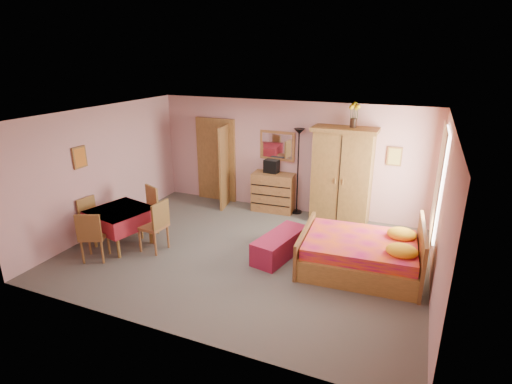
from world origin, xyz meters
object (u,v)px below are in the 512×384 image
at_px(wardrobe, 342,176).
at_px(dining_table, 122,227).
at_px(chair_north, 144,211).
at_px(bench, 280,245).
at_px(chair_east, 153,226).
at_px(floor_lamp, 298,172).
at_px(chair_south, 94,235).
at_px(sunflower_vase, 354,115).
at_px(chest_of_drawers, 273,192).
at_px(wall_mirror, 277,146).
at_px(bed, 360,245).
at_px(chair_west, 94,220).
at_px(stereo, 272,166).

relative_size(wardrobe, dining_table, 2.07).
relative_size(wardrobe, chair_north, 2.14).
distance_m(bench, chair_east, 2.44).
bearing_deg(chair_east, floor_lamp, -30.48).
distance_m(floor_lamp, chair_south, 4.55).
bearing_deg(sunflower_vase, bench, -111.59).
distance_m(sunflower_vase, chair_east, 4.62).
bearing_deg(sunflower_vase, chair_south, -137.99).
height_order(chest_of_drawers, wall_mirror, wall_mirror).
relative_size(bed, chair_east, 2.01).
height_order(bench, dining_table, dining_table).
xyz_separation_m(bed, chair_west, (-5.07, -0.92, -0.02)).
bearing_deg(sunflower_vase, chair_north, -149.05).
bearing_deg(wall_mirror, chair_south, -116.00).
bearing_deg(floor_lamp, bed, -49.62).
bearing_deg(bench, chair_north, -176.91).
bearing_deg(chair_west, dining_table, 103.62).
bearing_deg(chair_north, chair_east, 163.10).
height_order(floor_lamp, wardrobe, wardrobe).
xyz_separation_m(chest_of_drawers, dining_table, (-2.09, -2.88, -0.09)).
bearing_deg(bench, wardrobe, 71.42).
height_order(chair_north, chair_west, chair_north).
relative_size(sunflower_vase, dining_table, 0.50).
bearing_deg(wall_mirror, chest_of_drawers, -85.91).
xyz_separation_m(stereo, chair_west, (-2.64, -3.01, -0.63)).
relative_size(floor_lamp, dining_table, 1.96).
xyz_separation_m(bench, chair_west, (-3.63, -0.85, 0.23)).
bearing_deg(chair_north, wall_mirror, -105.07).
relative_size(stereo, chair_west, 0.37).
bearing_deg(bed, chest_of_drawers, 135.36).
height_order(stereo, sunflower_vase, sunflower_vase).
xyz_separation_m(stereo, floor_lamp, (0.64, 0.02, -0.08)).
height_order(stereo, dining_table, stereo).
xyz_separation_m(sunflower_vase, chair_east, (-3.15, -2.81, -1.89)).
height_order(stereo, chair_north, stereo).
relative_size(wardrobe, chair_west, 2.38).
bearing_deg(wardrobe, stereo, 176.81).
bearing_deg(sunflower_vase, chest_of_drawers, -179.98).
bearing_deg(chair_south, stereo, 35.25).
xyz_separation_m(stereo, bench, (1.00, -2.16, -0.86)).
xyz_separation_m(wardrobe, bed, (0.75, -1.98, -0.60)).
bearing_deg(sunflower_vase, wall_mirror, 173.18).
xyz_separation_m(wall_mirror, floor_lamp, (0.56, -0.13, -0.54)).
height_order(wall_mirror, floor_lamp, floor_lamp).
distance_m(floor_lamp, sunflower_vase, 1.83).
relative_size(wall_mirror, stereo, 2.68).
height_order(wardrobe, chair_north, wardrobe).
bearing_deg(bed, chair_north, 179.11).
bearing_deg(chair_east, dining_table, 99.95).
bearing_deg(chest_of_drawers, sunflower_vase, -3.39).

